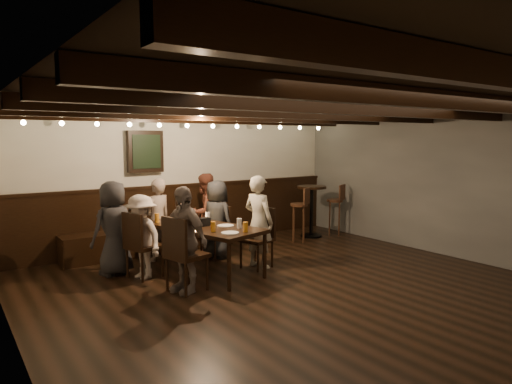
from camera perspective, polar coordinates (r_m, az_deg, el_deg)
room at (r=7.33m, az=-6.39°, el=-0.39°), size 7.00×7.00×7.00m
dining_table at (r=6.76m, az=-6.71°, el=-4.66°), size 1.30×2.03×0.70m
chair_left_near at (r=6.73m, az=-13.85°, el=-7.97°), size 0.53×0.53×0.95m
chair_left_far at (r=6.04m, az=-8.76°, el=-9.41°), size 0.55×0.55×0.99m
chair_right_near at (r=7.64m, az=-5.05°, el=-6.26°), size 0.48×0.48×0.86m
chair_right_far at (r=7.04m, az=0.17°, el=-7.19°), size 0.51×0.51×0.92m
person_bench_left at (r=6.91m, az=-17.36°, el=-4.33°), size 0.76×0.59×1.37m
person_bench_centre at (r=7.54m, az=-12.20°, el=-3.41°), size 0.55×0.43×1.34m
person_bench_right at (r=8.00m, az=-6.43°, el=-2.59°), size 0.78×0.67×1.37m
person_left_near at (r=6.64m, az=-14.14°, el=-5.44°), size 0.63×0.86×1.19m
person_left_far at (r=5.93m, az=-9.04°, el=-5.88°), size 0.53×0.86×1.37m
person_right_near at (r=7.59m, az=-4.91°, el=-3.40°), size 0.56×0.71×1.29m
person_right_far at (r=6.98m, az=0.33°, el=-3.72°), size 0.46×0.59×1.42m
pint_a at (r=7.08m, az=-12.27°, el=-3.19°), size 0.07×0.07×0.14m
pint_b at (r=7.37m, az=-8.77°, el=-2.73°), size 0.07×0.07×0.14m
pint_c at (r=6.61m, az=-9.22°, el=-3.83°), size 0.07×0.07×0.14m
pint_d at (r=7.08m, az=-6.06°, el=-3.08°), size 0.07×0.07×0.14m
pint_e at (r=6.26m, az=-5.37°, el=-4.35°), size 0.07×0.07×0.14m
pint_f at (r=6.49m, az=-2.10°, el=-3.93°), size 0.07×0.07×0.14m
pint_g at (r=6.22m, az=-1.32°, el=-4.40°), size 0.07×0.07×0.14m
plate_near at (r=6.15m, az=-3.26°, el=-5.12°), size 0.24×0.24×0.01m
plate_far at (r=6.66m, az=-3.82°, el=-4.23°), size 0.24×0.24×0.01m
condiment_caddy at (r=6.70m, az=-6.43°, el=-3.73°), size 0.15×0.10×0.12m
candle at (r=7.04m, az=-7.68°, el=-3.53°), size 0.05×0.05×0.05m
high_top_table at (r=9.22m, az=6.95°, el=-1.43°), size 0.58×0.58×1.03m
bar_stool_left at (r=8.79m, az=5.40°, el=-3.71°), size 0.37×0.38×1.05m
bar_stool_right at (r=9.50m, az=9.81°, el=-3.01°), size 0.37×0.38×1.05m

